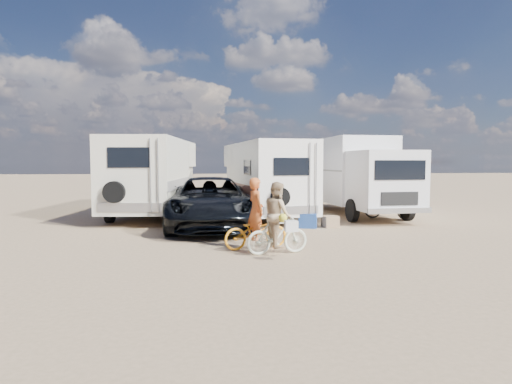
{
  "coord_description": "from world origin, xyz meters",
  "views": [
    {
      "loc": [
        -2.54,
        -10.79,
        2.21
      ],
      "look_at": [
        -1.21,
        2.17,
        1.3
      ],
      "focal_mm": 30.24,
      "sensor_mm": 36.0,
      "label": 1
    }
  ],
  "objects": [
    {
      "name": "crate",
      "position": [
        1.45,
        3.37,
        0.19
      ],
      "size": [
        0.54,
        0.54,
        0.38
      ],
      "primitive_type": "cube",
      "rotation": [
        0.0,
        0.0,
        0.14
      ],
      "color": "#917152",
      "rests_on": "ground"
    },
    {
      "name": "cooler",
      "position": [
        0.66,
        3.33,
        0.24
      ],
      "size": [
        0.7,
        0.59,
        0.48
      ],
      "primitive_type": "cube",
      "rotation": [
        0.0,
        0.0,
        -0.29
      ],
      "color": "#244995",
      "rests_on": "ground"
    },
    {
      "name": "bike_woman",
      "position": [
        -0.98,
        -0.67,
        0.46
      ],
      "size": [
        1.6,
        0.75,
        0.93
      ],
      "primitive_type": "imported",
      "rotation": [
        0.0,
        0.0,
        1.78
      ],
      "color": "beige",
      "rests_on": "ground"
    },
    {
      "name": "bike_man",
      "position": [
        -1.43,
        0.01,
        0.44
      ],
      "size": [
        1.79,
        1.05,
        0.89
      ],
      "primitive_type": "imported",
      "rotation": [
        0.0,
        0.0,
        1.86
      ],
      "color": "orange",
      "rests_on": "ground"
    },
    {
      "name": "rider_man",
      "position": [
        -1.43,
        0.01,
        0.82
      ],
      "size": [
        0.54,
        0.68,
        1.63
      ],
      "primitive_type": "imported",
      "rotation": [
        0.0,
        0.0,
        1.86
      ],
      "color": "#C85A26",
      "rests_on": "ground"
    },
    {
      "name": "rider_woman",
      "position": [
        -0.98,
        -0.67,
        0.78
      ],
      "size": [
        0.74,
        0.87,
        1.56
      ],
      "primitive_type": "imported",
      "rotation": [
        0.0,
        0.0,
        1.78
      ],
      "color": "tan",
      "rests_on": "ground"
    },
    {
      "name": "bike_parked",
      "position": [
        4.28,
        5.18,
        0.5
      ],
      "size": [
        1.94,
        1.6,
        0.99
      ],
      "primitive_type": "imported",
      "rotation": [
        0.0,
        0.0,
        0.98
      ],
      "color": "black",
      "rests_on": "ground"
    },
    {
      "name": "rv_left",
      "position": [
        -4.92,
        7.28,
        1.56
      ],
      "size": [
        3.13,
        7.43,
        3.12
      ],
      "primitive_type": null,
      "rotation": [
        0.0,
        0.0,
        -0.09
      ],
      "color": "beige",
      "rests_on": "ground"
    },
    {
      "name": "dark_suv",
      "position": [
        -2.6,
        3.82,
        0.85
      ],
      "size": [
        2.97,
        6.17,
        1.69
      ],
      "primitive_type": "imported",
      "rotation": [
        0.0,
        0.0,
        0.03
      ],
      "color": "black",
      "rests_on": "ground"
    },
    {
      "name": "ground",
      "position": [
        0.0,
        0.0,
        0.0
      ],
      "size": [
        140.0,
        140.0,
        0.0
      ],
      "primitive_type": "plane",
      "color": "#A28360",
      "rests_on": "ground"
    },
    {
      "name": "box_truck",
      "position": [
        3.54,
        6.74,
        1.62
      ],
      "size": [
        2.95,
        7.27,
        3.24
      ],
      "primitive_type": null,
      "rotation": [
        0.0,
        0.0,
        0.07
      ],
      "color": "silver",
      "rests_on": "ground"
    },
    {
      "name": "rv_main",
      "position": [
        -0.38,
        6.61,
        1.49
      ],
      "size": [
        3.09,
        7.19,
        2.97
      ],
      "primitive_type": null,
      "rotation": [
        0.0,
        0.0,
        0.13
      ],
      "color": "white",
      "rests_on": "ground"
    }
  ]
}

